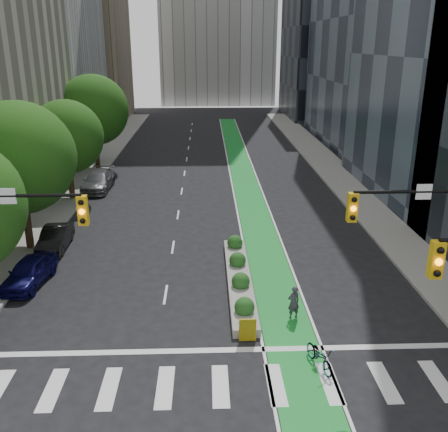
{
  "coord_description": "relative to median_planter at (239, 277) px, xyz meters",
  "views": [
    {
      "loc": [
        -0.41,
        -15.97,
        11.74
      ],
      "look_at": [
        0.49,
        9.03,
        3.0
      ],
      "focal_mm": 40.0,
      "sensor_mm": 36.0,
      "label": 1
    }
  ],
  "objects": [
    {
      "name": "building_tan_far",
      "position": [
        -21.2,
        58.96,
        12.63
      ],
      "size": [
        14.0,
        16.0,
        26.0
      ],
      "primitive_type": "cube",
      "color": "tan",
      "rests_on": "ground"
    },
    {
      "name": "median_planter",
      "position": [
        0.0,
        0.0,
        0.0
      ],
      "size": [
        1.2,
        10.26,
        1.1
      ],
      "color": "gray",
      "rests_on": "ground"
    },
    {
      "name": "sidewalk_left",
      "position": [
        -13.0,
        17.96,
        -0.3
      ],
      "size": [
        3.6,
        90.0,
        0.15
      ],
      "primitive_type": "cube",
      "color": "gray",
      "rests_on": "ground"
    },
    {
      "name": "parked_car_left_far",
      "position": [
        -10.7,
        17.67,
        0.39
      ],
      "size": [
        2.23,
        5.31,
        1.53
      ],
      "primitive_type": "imported",
      "rotation": [
        0.0,
        0.0,
        -0.01
      ],
      "color": "#5A5B5F",
      "rests_on": "ground"
    },
    {
      "name": "ground",
      "position": [
        -1.2,
        -7.04,
        -0.37
      ],
      "size": [
        160.0,
        160.0,
        0.0
      ],
      "primitive_type": "plane",
      "color": "black",
      "rests_on": "ground"
    },
    {
      "name": "cyclist",
      "position": [
        2.2,
        -3.45,
        0.41
      ],
      "size": [
        0.67,
        0.55,
        1.57
      ],
      "primitive_type": "imported",
      "rotation": [
        0.0,
        0.0,
        3.48
      ],
      "color": "#332D37",
      "rests_on": "ground"
    },
    {
      "name": "tree_far",
      "position": [
        -12.2,
        24.96,
        5.32
      ],
      "size": [
        6.6,
        6.6,
        9.0
      ],
      "color": "black",
      "rests_on": "ground"
    },
    {
      "name": "parked_car_left_near",
      "position": [
        -10.7,
        0.34,
        0.32
      ],
      "size": [
        2.14,
        4.26,
        1.39
      ],
      "primitive_type": "imported",
      "rotation": [
        0.0,
        0.0,
        -0.12
      ],
      "color": "#0D0B47",
      "rests_on": "ground"
    },
    {
      "name": "bicycle",
      "position": [
        2.6,
        -7.03,
        0.12
      ],
      "size": [
        1.18,
        1.97,
        0.98
      ],
      "primitive_type": "imported",
      "rotation": [
        0.0,
        0.0,
        0.3
      ],
      "color": "gray",
      "rests_on": "ground"
    },
    {
      "name": "building_dark_end",
      "position": [
        18.8,
        60.96,
        13.63
      ],
      "size": [
        14.0,
        18.0,
        28.0
      ],
      "primitive_type": "cube",
      "color": "black",
      "rests_on": "ground"
    },
    {
      "name": "tree_midfar",
      "position": [
        -12.2,
        14.96,
        4.57
      ],
      "size": [
        5.6,
        5.6,
        7.76
      ],
      "color": "black",
      "rests_on": "ground"
    },
    {
      "name": "parked_car_left_mid",
      "position": [
        -10.7,
        4.99,
        0.3
      ],
      "size": [
        1.52,
        4.09,
        1.34
      ],
      "primitive_type": "imported",
      "rotation": [
        0.0,
        0.0,
        0.03
      ],
      "color": "black",
      "rests_on": "ground"
    },
    {
      "name": "tree_mid",
      "position": [
        -12.2,
        4.96,
        5.2
      ],
      "size": [
        6.4,
        6.4,
        8.78
      ],
      "color": "black",
      "rests_on": "ground"
    },
    {
      "name": "bike_lane_paint",
      "position": [
        1.8,
        22.96,
        -0.37
      ],
      "size": [
        2.2,
        70.0,
        0.01
      ],
      "primitive_type": "cube",
      "color": "#198D2F",
      "rests_on": "ground"
    },
    {
      "name": "sidewalk_right",
      "position": [
        10.6,
        17.96,
        -0.3
      ],
      "size": [
        3.6,
        90.0,
        0.15
      ],
      "primitive_type": "cube",
      "color": "gray",
      "rests_on": "ground"
    }
  ]
}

